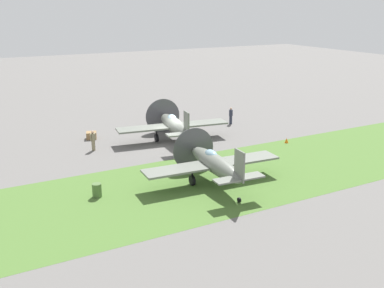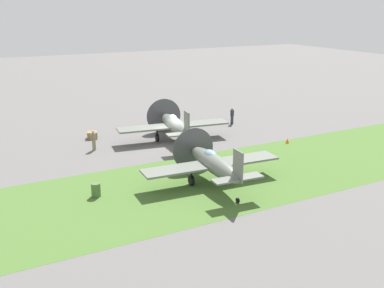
{
  "view_description": "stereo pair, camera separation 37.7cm",
  "coord_description": "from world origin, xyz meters",
  "px_view_note": "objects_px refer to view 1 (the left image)",
  "views": [
    {
      "loc": [
        -16.29,
        -34.36,
        11.77
      ],
      "look_at": [
        -0.35,
        -4.84,
        1.34
      ],
      "focal_mm": 41.72,
      "sensor_mm": 36.0,
      "label": 1
    },
    {
      "loc": [
        -15.96,
        -34.54,
        11.77
      ],
      "look_at": [
        -0.35,
        -4.84,
        1.34
      ],
      "focal_mm": 41.72,
      "sensor_mm": 36.0,
      "label": 2
    }
  ],
  "objects_px": {
    "airplane_lead": "(174,125)",
    "fuel_drum": "(97,190)",
    "ground_crew_mechanic": "(93,140)",
    "ground_crew_chief": "(231,115)",
    "airplane_wingman": "(214,163)",
    "runway_marker_cone": "(287,140)",
    "supply_crate": "(91,135)"
  },
  "relations": [
    {
      "from": "airplane_lead",
      "to": "fuel_drum",
      "type": "bearing_deg",
      "value": -130.0
    },
    {
      "from": "airplane_lead",
      "to": "ground_crew_mechanic",
      "type": "bearing_deg",
      "value": -178.21
    },
    {
      "from": "fuel_drum",
      "to": "ground_crew_chief",
      "type": "bearing_deg",
      "value": 32.95
    },
    {
      "from": "airplane_lead",
      "to": "airplane_wingman",
      "type": "relative_size",
      "value": 1.04
    },
    {
      "from": "airplane_wingman",
      "to": "runway_marker_cone",
      "type": "relative_size",
      "value": 22.66
    },
    {
      "from": "runway_marker_cone",
      "to": "supply_crate",
      "type": "bearing_deg",
      "value": 147.44
    },
    {
      "from": "ground_crew_chief",
      "to": "fuel_drum",
      "type": "xyz_separation_m",
      "value": [
        -17.7,
        -11.47,
        -0.46
      ]
    },
    {
      "from": "supply_crate",
      "to": "ground_crew_chief",
      "type": "bearing_deg",
      "value": -6.26
    },
    {
      "from": "runway_marker_cone",
      "to": "airplane_wingman",
      "type": "bearing_deg",
      "value": -154.5
    },
    {
      "from": "airplane_lead",
      "to": "ground_crew_chief",
      "type": "bearing_deg",
      "value": 27.45
    },
    {
      "from": "airplane_wingman",
      "to": "fuel_drum",
      "type": "distance_m",
      "value": 8.01
    },
    {
      "from": "ground_crew_chief",
      "to": "runway_marker_cone",
      "type": "xyz_separation_m",
      "value": [
        0.73,
        -8.02,
        -0.69
      ]
    },
    {
      "from": "airplane_lead",
      "to": "supply_crate",
      "type": "height_order",
      "value": "airplane_lead"
    },
    {
      "from": "fuel_drum",
      "to": "supply_crate",
      "type": "relative_size",
      "value": 1.0
    },
    {
      "from": "fuel_drum",
      "to": "runway_marker_cone",
      "type": "xyz_separation_m",
      "value": [
        18.44,
        3.45,
        -0.23
      ]
    },
    {
      "from": "airplane_wingman",
      "to": "ground_crew_chief",
      "type": "distance_m",
      "value": 16.45
    },
    {
      "from": "ground_crew_mechanic",
      "to": "supply_crate",
      "type": "height_order",
      "value": "ground_crew_mechanic"
    },
    {
      "from": "fuel_drum",
      "to": "runway_marker_cone",
      "type": "relative_size",
      "value": 2.05
    },
    {
      "from": "airplane_lead",
      "to": "airplane_wingman",
      "type": "xyz_separation_m",
      "value": [
        -2.01,
        -10.36,
        -0.05
      ]
    },
    {
      "from": "ground_crew_chief",
      "to": "supply_crate",
      "type": "relative_size",
      "value": 1.92
    },
    {
      "from": "fuel_drum",
      "to": "supply_crate",
      "type": "height_order",
      "value": "fuel_drum"
    },
    {
      "from": "airplane_wingman",
      "to": "runway_marker_cone",
      "type": "xyz_separation_m",
      "value": [
        10.66,
        5.08,
        -1.27
      ]
    },
    {
      "from": "ground_crew_chief",
      "to": "fuel_drum",
      "type": "relative_size",
      "value": 1.92
    },
    {
      "from": "ground_crew_mechanic",
      "to": "fuel_drum",
      "type": "distance_m",
      "value": 9.9
    },
    {
      "from": "ground_crew_chief",
      "to": "ground_crew_mechanic",
      "type": "xyz_separation_m",
      "value": [
        -15.12,
        -1.93,
        0.0
      ]
    },
    {
      "from": "runway_marker_cone",
      "to": "ground_crew_mechanic",
      "type": "bearing_deg",
      "value": 158.98
    },
    {
      "from": "airplane_wingman",
      "to": "supply_crate",
      "type": "xyz_separation_m",
      "value": [
        -4.36,
        14.68,
        -1.17
      ]
    },
    {
      "from": "runway_marker_cone",
      "to": "ground_crew_chief",
      "type": "bearing_deg",
      "value": 95.23
    },
    {
      "from": "airplane_lead",
      "to": "runway_marker_cone",
      "type": "relative_size",
      "value": 23.49
    },
    {
      "from": "ground_crew_mechanic",
      "to": "runway_marker_cone",
      "type": "height_order",
      "value": "ground_crew_mechanic"
    },
    {
      "from": "airplane_wingman",
      "to": "fuel_drum",
      "type": "height_order",
      "value": "airplane_wingman"
    },
    {
      "from": "airplane_lead",
      "to": "fuel_drum",
      "type": "height_order",
      "value": "airplane_lead"
    }
  ]
}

